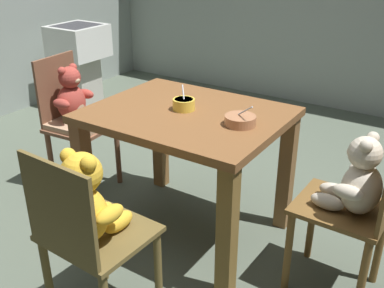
# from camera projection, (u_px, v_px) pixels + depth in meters

# --- Properties ---
(ground_plane) EXTENTS (5.20, 5.20, 0.04)m
(ground_plane) POSITION_uv_depth(u_px,v_px,m) (187.00, 231.00, 2.69)
(ground_plane) COLOR #535E4F
(dining_table) EXTENTS (1.01, 0.80, 0.74)m
(dining_table) POSITION_uv_depth(u_px,v_px,m) (187.00, 136.00, 2.43)
(dining_table) COLOR brown
(dining_table) RESTS_ON ground_plane
(teddy_chair_near_front) EXTENTS (0.43, 0.40, 0.85)m
(teddy_chair_near_front) POSITION_uv_depth(u_px,v_px,m) (88.00, 214.00, 1.80)
(teddy_chair_near_front) COLOR brown
(teddy_chair_near_front) RESTS_ON ground_plane
(teddy_chair_near_right) EXTENTS (0.41, 0.37, 0.86)m
(teddy_chair_near_right) POSITION_uv_depth(u_px,v_px,m) (356.00, 192.00, 1.99)
(teddy_chair_near_right) COLOR brown
(teddy_chair_near_right) RESTS_ON ground_plane
(teddy_chair_near_left) EXTENTS (0.40, 0.40, 0.90)m
(teddy_chair_near_left) POSITION_uv_depth(u_px,v_px,m) (75.00, 110.00, 2.91)
(teddy_chair_near_left) COLOR brown
(teddy_chair_near_left) RESTS_ON ground_plane
(porridge_bowl_terracotta_near_right) EXTENTS (0.16, 0.15, 0.12)m
(porridge_bowl_terracotta_near_right) POSITION_uv_depth(u_px,v_px,m) (240.00, 120.00, 2.19)
(porridge_bowl_terracotta_near_right) COLOR #B4764F
(porridge_bowl_terracotta_near_right) RESTS_ON dining_table
(porridge_bowl_yellow_center) EXTENTS (0.12, 0.12, 0.12)m
(porridge_bowl_yellow_center) POSITION_uv_depth(u_px,v_px,m) (184.00, 104.00, 2.38)
(porridge_bowl_yellow_center) COLOR yellow
(porridge_bowl_yellow_center) RESTS_ON dining_table
(sink_basin) EXTENTS (0.45, 0.47, 0.81)m
(sink_basin) POSITION_uv_depth(u_px,v_px,m) (80.00, 54.00, 4.38)
(sink_basin) COLOR #B7B2A8
(sink_basin) RESTS_ON ground_plane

